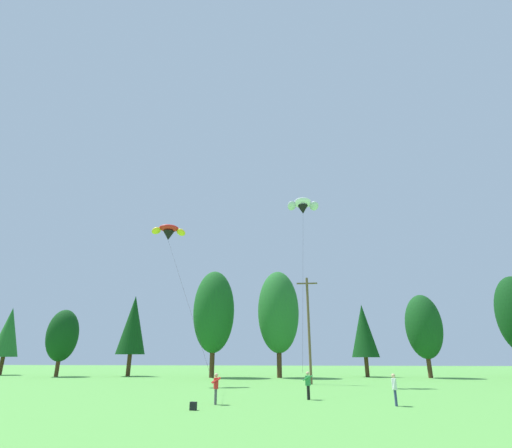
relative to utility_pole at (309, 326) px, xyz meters
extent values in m
cylinder|color=#472D19|center=(-45.22, 15.59, -4.32)|extent=(0.56, 0.56, 2.56)
cone|color=#236628|center=(-45.22, 15.59, 0.60)|extent=(3.77, 3.77, 7.28)
cylinder|color=#472D19|center=(-34.12, 11.93, -4.47)|extent=(0.53, 0.53, 2.25)
ellipsoid|color=#0F3D14|center=(-34.12, 11.93, -0.14)|extent=(4.23, 4.23, 7.05)
cylinder|color=#472D19|center=(-24.79, 13.90, -4.15)|extent=(0.59, 0.59, 2.90)
cone|color=#0F3D14|center=(-24.79, 13.90, 1.43)|extent=(4.05, 4.05, 8.25)
cylinder|color=#472D19|center=(-12.42, 11.45, -3.84)|extent=(0.64, 0.64, 3.52)
ellipsoid|color=#19561E|center=(-12.42, 11.45, 2.93)|extent=(5.59, 5.59, 11.02)
cylinder|color=#472D19|center=(-3.56, 11.96, -3.85)|extent=(0.64, 0.64, 3.49)
ellipsoid|color=#236628|center=(-3.56, 11.96, 2.87)|extent=(5.56, 5.56, 10.94)
cylinder|color=#472D19|center=(8.23, 15.20, -4.34)|extent=(0.55, 0.55, 2.51)
cone|color=#0F3D14|center=(8.23, 15.20, 0.48)|extent=(3.72, 3.72, 7.13)
cylinder|color=#472D19|center=(15.81, 13.19, -4.27)|extent=(0.57, 0.57, 2.66)
ellipsoid|color=#144719|center=(15.81, 13.19, 0.84)|extent=(4.66, 4.66, 8.31)
cylinder|color=brown|center=(0.00, 0.00, -0.27)|extent=(0.26, 0.26, 10.66)
cube|color=brown|center=(0.00, 0.00, 4.46)|extent=(2.20, 0.14, 0.14)
cylinder|color=#4C4C51|center=(-6.23, -17.45, -5.18)|extent=(0.16, 0.16, 0.84)
cylinder|color=#4C4C51|center=(-6.29, -17.26, -5.18)|extent=(0.16, 0.16, 0.84)
cube|color=red|center=(-6.26, -17.36, -4.46)|extent=(0.34, 0.43, 0.60)
sphere|color=tan|center=(-6.26, -17.36, -4.02)|extent=(0.22, 0.22, 0.22)
cylinder|color=red|center=(-6.19, -17.59, -4.30)|extent=(0.53, 0.24, 0.35)
cylinder|color=red|center=(-6.33, -17.13, -4.30)|extent=(0.53, 0.24, 0.35)
cylinder|color=black|center=(-0.84, -14.33, -5.18)|extent=(0.17, 0.17, 0.84)
cylinder|color=black|center=(-0.77, -14.14, -5.18)|extent=(0.17, 0.17, 0.84)
cube|color=#2D8E47|center=(-0.80, -14.24, -4.46)|extent=(0.37, 0.44, 0.60)
sphere|color=tan|center=(-0.80, -14.24, -4.02)|extent=(0.22, 0.22, 0.22)
cylinder|color=#2D8E47|center=(-0.90, -14.46, -4.30)|extent=(0.52, 0.28, 0.35)
cylinder|color=#2D8E47|center=(-0.71, -14.02, -4.30)|extent=(0.52, 0.28, 0.35)
cylinder|color=navy|center=(3.94, -17.20, -5.18)|extent=(0.15, 0.15, 0.84)
cylinder|color=navy|center=(3.97, -17.00, -5.18)|extent=(0.15, 0.15, 0.84)
cube|color=white|center=(3.95, -17.10, -4.46)|extent=(0.30, 0.41, 0.60)
sphere|color=tan|center=(3.95, -17.10, -4.02)|extent=(0.22, 0.22, 0.22)
cylinder|color=white|center=(3.91, -17.33, -4.43)|extent=(0.21, 0.12, 0.57)
cylinder|color=white|center=(3.99, -16.86, -4.43)|extent=(0.21, 0.12, 0.57)
ellipsoid|color=red|center=(-14.86, -2.70, 10.30)|extent=(2.42, 1.97, 0.90)
ellipsoid|color=yellow|center=(-13.61, -2.30, 9.93)|extent=(1.46, 1.46, 1.12)
ellipsoid|color=yellow|center=(-16.12, -3.11, 9.93)|extent=(1.36, 1.39, 1.12)
cone|color=black|center=(-14.90, -2.58, 9.49)|extent=(1.49, 1.49, 1.01)
cylinder|color=black|center=(-10.75, -10.02, 2.50)|extent=(8.33, 14.89, 12.97)
ellipsoid|color=white|center=(-0.14, -2.12, 12.99)|extent=(2.11, 1.70, 1.26)
ellipsoid|color=silver|center=(1.08, -1.99, 12.65)|extent=(1.36, 1.36, 1.37)
ellipsoid|color=silver|center=(-1.37, -2.26, 12.65)|extent=(1.20, 1.38, 1.37)
cone|color=black|center=(-0.16, -1.98, 12.24)|extent=(1.22, 1.22, 0.95)
cylinder|color=black|center=(-0.64, -8.04, 3.89)|extent=(0.98, 12.13, 15.75)
cube|color=black|center=(-6.93, -19.85, -5.40)|extent=(0.36, 0.29, 0.40)
camera|label=1|loc=(-1.71, -41.02, -2.97)|focal=26.60mm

